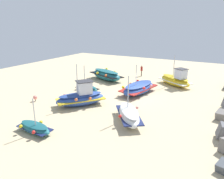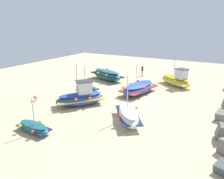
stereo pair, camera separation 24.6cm
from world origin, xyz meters
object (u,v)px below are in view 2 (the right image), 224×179
(fishing_boat_1, at_px, (128,115))
(fishing_boat_4, at_px, (81,97))
(fishing_boat_6, at_px, (139,88))
(mooring_buoy_0, at_px, (35,97))
(fishing_boat_2, at_px, (176,80))
(fishing_boat_5, at_px, (34,127))
(person_walking, at_px, (142,70))
(fishing_boat_3, at_px, (87,88))
(fishing_boat_0, at_px, (107,75))

(fishing_boat_1, xyz_separation_m, fishing_boat_4, (-1.07, -5.59, 0.23))
(fishing_boat_6, xyz_separation_m, mooring_buoy_0, (7.53, -8.37, -0.23))
(fishing_boat_1, distance_m, mooring_buoy_0, 10.41)
(fishing_boat_2, relative_size, fishing_boat_4, 1.02)
(fishing_boat_1, height_order, fishing_boat_5, fishing_boat_1)
(fishing_boat_1, xyz_separation_m, person_walking, (-15.18, -4.83, 0.37))
(fishing_boat_1, bearing_deg, fishing_boat_6, 160.14)
(fishing_boat_2, distance_m, fishing_boat_3, 11.30)
(fishing_boat_1, height_order, person_walking, fishing_boat_1)
(fishing_boat_4, height_order, fishing_boat_6, fishing_boat_4)
(fishing_boat_0, height_order, fishing_boat_3, fishing_boat_3)
(fishing_boat_1, xyz_separation_m, fishing_boat_2, (-12.46, 0.87, 0.19))
(fishing_boat_2, xyz_separation_m, fishing_boat_4, (11.39, -6.46, 0.04))
(fishing_boat_5, relative_size, fishing_boat_6, 0.55)
(fishing_boat_2, distance_m, mooring_buoy_0, 17.05)
(fishing_boat_3, bearing_deg, fishing_boat_0, 105.25)
(fishing_boat_2, relative_size, fishing_boat_6, 0.88)
(fishing_boat_5, height_order, mooring_buoy_0, fishing_boat_5)
(fishing_boat_1, bearing_deg, fishing_boat_5, -81.75)
(fishing_boat_6, bearing_deg, fishing_boat_3, 119.90)
(fishing_boat_4, distance_m, mooring_buoy_0, 5.03)
(fishing_boat_3, relative_size, person_walking, 1.93)
(fishing_boat_3, xyz_separation_m, fishing_boat_6, (-2.01, 5.74, 0.31))
(fishing_boat_3, bearing_deg, mooring_buoy_0, -106.28)
(mooring_buoy_0, bearing_deg, fishing_boat_2, 138.59)
(fishing_boat_4, height_order, person_walking, fishing_boat_4)
(fishing_boat_6, bearing_deg, fishing_boat_0, 71.71)
(fishing_boat_3, height_order, fishing_boat_6, fishing_boat_6)
(fishing_boat_2, height_order, person_walking, fishing_boat_2)
(fishing_boat_2, relative_size, mooring_buoy_0, 7.94)
(fishing_boat_3, distance_m, fishing_boat_5, 10.58)
(fishing_boat_2, bearing_deg, person_walking, -172.00)
(fishing_boat_3, distance_m, fishing_boat_6, 6.09)
(fishing_boat_2, distance_m, fishing_boat_4, 13.10)
(fishing_boat_1, bearing_deg, fishing_boat_0, -177.65)
(fishing_boat_3, height_order, person_walking, fishing_boat_3)
(fishing_boat_3, distance_m, fishing_boat_4, 4.70)
(fishing_boat_1, height_order, fishing_boat_6, fishing_boat_1)
(fishing_boat_3, relative_size, mooring_buoy_0, 5.08)
(fishing_boat_4, xyz_separation_m, mooring_buoy_0, (1.39, -4.82, -0.40))
(person_walking, bearing_deg, fishing_boat_3, 51.56)
(fishing_boat_1, bearing_deg, person_walking, 161.99)
(fishing_boat_4, xyz_separation_m, person_walking, (-14.11, 0.76, 0.14))
(fishing_boat_6, bearing_deg, fishing_boat_4, 160.56)
(fishing_boat_0, height_order, fishing_boat_4, fishing_boat_4)
(fishing_boat_1, xyz_separation_m, fishing_boat_3, (-5.20, -7.78, -0.25))
(fishing_boat_0, xyz_separation_m, fishing_boat_3, (5.49, 0.58, -0.42))
(fishing_boat_2, bearing_deg, fishing_boat_0, -135.64)
(fishing_boat_2, relative_size, fishing_boat_3, 1.56)
(fishing_boat_6, bearing_deg, person_walking, 29.86)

